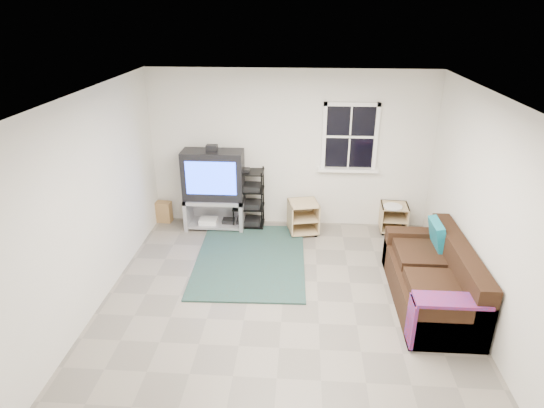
# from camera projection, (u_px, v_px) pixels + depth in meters

# --- Properties ---
(room) EXTENTS (4.60, 4.62, 4.60)m
(room) POSITION_uv_depth(u_px,v_px,m) (350.00, 141.00, 7.26)
(room) COLOR gray
(room) RESTS_ON ground
(tv_unit) EXTENTS (0.98, 0.49, 1.44)m
(tv_unit) POSITION_uv_depth(u_px,v_px,m) (214.00, 183.00, 7.45)
(tv_unit) COLOR #A3A3AB
(tv_unit) RESTS_ON ground
(av_rack) EXTENTS (0.51, 0.37, 1.03)m
(av_rack) POSITION_uv_depth(u_px,v_px,m) (249.00, 202.00, 7.61)
(av_rack) COLOR black
(av_rack) RESTS_ON ground
(side_table_left) EXTENTS (0.55, 0.55, 0.54)m
(side_table_left) POSITION_uv_depth(u_px,v_px,m) (303.00, 216.00, 7.49)
(side_table_left) COLOR tan
(side_table_left) RESTS_ON ground
(side_table_right) EXTENTS (0.45, 0.46, 0.49)m
(side_table_right) POSITION_uv_depth(u_px,v_px,m) (393.00, 216.00, 7.53)
(side_table_right) COLOR tan
(side_table_right) RESTS_ON ground
(sofa) EXTENTS (0.86, 1.93, 0.88)m
(sofa) POSITION_uv_depth(u_px,v_px,m) (434.00, 281.00, 5.68)
(sofa) COLOR black
(sofa) RESTS_ON ground
(shag_rug) EXTENTS (1.65, 2.23, 0.03)m
(shag_rug) POSITION_uv_depth(u_px,v_px,m) (250.00, 259.00, 6.76)
(shag_rug) COLOR #2F1F15
(shag_rug) RESTS_ON ground
(paper_bag) EXTENTS (0.27, 0.19, 0.37)m
(paper_bag) POSITION_uv_depth(u_px,v_px,m) (164.00, 212.00, 7.88)
(paper_bag) COLOR olive
(paper_bag) RESTS_ON ground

